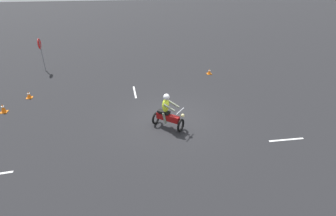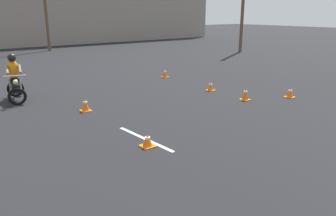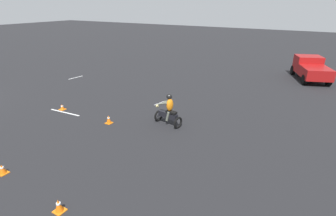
{
  "view_description": "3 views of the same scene",
  "coord_description": "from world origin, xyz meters",
  "px_view_note": "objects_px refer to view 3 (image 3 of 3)",
  "views": [
    {
      "loc": [
        -10.79,
        1.82,
        6.36
      ],
      "look_at": [
        -0.68,
        0.17,
        1.0
      ],
      "focal_mm": 28.0,
      "sensor_mm": 36.0,
      "label": 1
    },
    {
      "loc": [
        -6.96,
        0.78,
        3.05
      ],
      "look_at": [
        -2.57,
        6.58,
        0.9
      ],
      "focal_mm": 35.0,
      "sensor_mm": 36.0,
      "label": 2
    },
    {
      "loc": [
        5.86,
        19.12,
        5.74
      ],
      "look_at": [
        -4.46,
        12.99,
        0.9
      ],
      "focal_mm": 28.0,
      "sensor_mm": 36.0,
      "label": 3
    }
  ],
  "objects_px": {
    "motorcycle_rider_background": "(169,111)",
    "traffic_cone_far_center": "(62,107)",
    "traffic_cone_near_left": "(59,206)",
    "pickup_truck": "(311,68)",
    "traffic_cone_far_right": "(2,169)",
    "traffic_cone_far_left": "(109,119)"
  },
  "relations": [
    {
      "from": "pickup_truck",
      "to": "traffic_cone_far_left",
      "type": "bearing_deg",
      "value": -140.69
    },
    {
      "from": "motorcycle_rider_background",
      "to": "pickup_truck",
      "type": "bearing_deg",
      "value": -12.27
    },
    {
      "from": "traffic_cone_far_left",
      "to": "traffic_cone_near_left",
      "type": "bearing_deg",
      "value": 28.98
    },
    {
      "from": "motorcycle_rider_background",
      "to": "traffic_cone_far_center",
      "type": "height_order",
      "value": "motorcycle_rider_background"
    },
    {
      "from": "motorcycle_rider_background",
      "to": "traffic_cone_far_center",
      "type": "bearing_deg",
      "value": 113.09
    },
    {
      "from": "traffic_cone_near_left",
      "to": "traffic_cone_far_center",
      "type": "relative_size",
      "value": 1.32
    },
    {
      "from": "motorcycle_rider_background",
      "to": "traffic_cone_near_left",
      "type": "xyz_separation_m",
      "value": [
        6.76,
        0.25,
        -0.52
      ]
    },
    {
      "from": "motorcycle_rider_background",
      "to": "traffic_cone_far_center",
      "type": "xyz_separation_m",
      "value": [
        1.4,
        -6.28,
        -0.57
      ]
    },
    {
      "from": "traffic_cone_far_center",
      "to": "motorcycle_rider_background",
      "type": "bearing_deg",
      "value": 102.6
    },
    {
      "from": "motorcycle_rider_background",
      "to": "traffic_cone_far_right",
      "type": "bearing_deg",
      "value": 165.46
    },
    {
      "from": "pickup_truck",
      "to": "traffic_cone_far_left",
      "type": "relative_size",
      "value": 10.41
    },
    {
      "from": "pickup_truck",
      "to": "traffic_cone_far_center",
      "type": "height_order",
      "value": "pickup_truck"
    },
    {
      "from": "pickup_truck",
      "to": "traffic_cone_far_right",
      "type": "xyz_separation_m",
      "value": [
        19.53,
        -8.5,
        -0.75
      ]
    },
    {
      "from": "motorcycle_rider_background",
      "to": "traffic_cone_far_left",
      "type": "relative_size",
      "value": 3.8
    },
    {
      "from": "pickup_truck",
      "to": "traffic_cone_near_left",
      "type": "bearing_deg",
      "value": -125.88
    },
    {
      "from": "traffic_cone_far_center",
      "to": "traffic_cone_far_left",
      "type": "xyz_separation_m",
      "value": [
        0.01,
        3.57,
        0.06
      ]
    },
    {
      "from": "traffic_cone_far_right",
      "to": "traffic_cone_far_center",
      "type": "relative_size",
      "value": 1.16
    },
    {
      "from": "traffic_cone_near_left",
      "to": "traffic_cone_far_right",
      "type": "bearing_deg",
      "value": -93.21
    },
    {
      "from": "motorcycle_rider_background",
      "to": "traffic_cone_far_center",
      "type": "relative_size",
      "value": 5.12
    },
    {
      "from": "motorcycle_rider_background",
      "to": "pickup_truck",
      "type": "relative_size",
      "value": 0.37
    },
    {
      "from": "motorcycle_rider_background",
      "to": "traffic_cone_far_left",
      "type": "bearing_deg",
      "value": 128.01
    },
    {
      "from": "traffic_cone_far_center",
      "to": "traffic_cone_far_left",
      "type": "distance_m",
      "value": 3.57
    }
  ]
}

